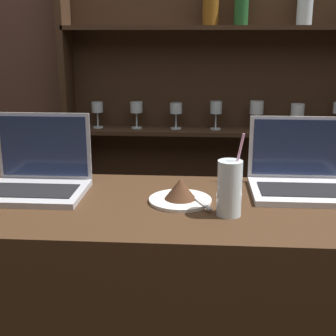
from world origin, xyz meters
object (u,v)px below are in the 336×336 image
cake_plate (180,193)px  water_glass (229,188)px  laptop_near (38,176)px  laptop_far (301,176)px

cake_plate → water_glass: 0.17m
cake_plate → water_glass: size_ratio=0.82×
water_glass → laptop_near: bearing=164.5°
cake_plate → laptop_far: bearing=19.4°
laptop_far → water_glass: (-0.24, -0.23, 0.03)m
laptop_far → cake_plate: laptop_far is taller
water_glass → cake_plate: bearing=145.4°
laptop_near → water_glass: laptop_near is taller
laptop_near → water_glass: size_ratio=1.35×
laptop_near → cake_plate: (0.45, -0.07, -0.02)m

